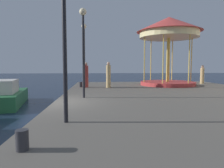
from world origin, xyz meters
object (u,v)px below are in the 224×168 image
object	(u,v)px
lamp_post_near_edge	(64,9)
person_by_the_water	(108,76)
bollard_north	(22,140)
motorboat_green	(4,96)
bollard_south	(81,85)
lamp_post_mid_promenade	(83,37)
carousel	(169,34)
person_far_corner	(202,75)
person_mid_promenade	(86,76)
lamp_post_far_end	(84,45)

from	to	relation	value
lamp_post_near_edge	person_by_the_water	size ratio (longest dim) A/B	2.44
lamp_post_near_edge	bollard_north	distance (m)	3.56
motorboat_green	bollard_south	xyz separation A→B (m)	(4.41, 2.85, 0.41)
lamp_post_near_edge	lamp_post_mid_promenade	bearing A→B (deg)	87.38
carousel	person_far_corner	size ratio (longest dim) A/B	3.34
motorboat_green	lamp_post_near_edge	world-z (taller)	lamp_post_near_edge
person_far_corner	person_mid_promenade	world-z (taller)	person_mid_promenade
lamp_post_far_end	person_far_corner	distance (m)	11.12
bollard_south	person_mid_promenade	xyz separation A→B (m)	(0.43, -0.15, 0.69)
motorboat_green	bollard_south	size ratio (longest dim) A/B	12.90
person_mid_promenade	lamp_post_mid_promenade	bearing A→B (deg)	-88.15
motorboat_green	person_far_corner	distance (m)	16.08
bollard_south	lamp_post_far_end	bearing A→B (deg)	-63.85
motorboat_green	person_by_the_water	distance (m)	7.02
lamp_post_far_end	person_far_corner	bearing A→B (deg)	15.41
lamp_post_far_end	lamp_post_near_edge	bearing A→B (deg)	-89.73
carousel	bollard_south	xyz separation A→B (m)	(-7.23, -1.15, -4.07)
carousel	person_mid_promenade	world-z (taller)	carousel
motorboat_green	person_by_the_water	xyz separation A→B (m)	(6.51, 2.37, 1.12)
carousel	person_mid_promenade	bearing A→B (deg)	-169.23
lamp_post_near_edge	person_by_the_water	xyz separation A→B (m)	(1.72, 9.25, -2.26)
motorboat_green	carousel	bearing A→B (deg)	18.95
lamp_post_near_edge	bollard_south	size ratio (longest dim) A/B	11.72
lamp_post_near_edge	person_far_corner	world-z (taller)	lamp_post_near_edge
lamp_post_near_edge	lamp_post_mid_promenade	size ratio (longest dim) A/B	1.05
lamp_post_near_edge	person_mid_promenade	xyz separation A→B (m)	(0.04, 9.59, -2.28)
bollard_north	motorboat_green	bearing A→B (deg)	115.90
lamp_post_near_edge	lamp_post_far_end	size ratio (longest dim) A/B	1.01
person_far_corner	person_mid_promenade	bearing A→B (deg)	-167.28
lamp_post_near_edge	lamp_post_mid_promenade	distance (m)	4.53
motorboat_green	lamp_post_near_edge	distance (m)	9.04
bollard_north	lamp_post_near_edge	bearing A→B (deg)	74.22
person_far_corner	lamp_post_near_edge	bearing A→B (deg)	-131.18
person_far_corner	carousel	bearing A→B (deg)	-163.67
lamp_post_near_edge	lamp_post_far_end	xyz separation A→B (m)	(-0.04, 9.04, -0.03)
carousel	bollard_north	distance (m)	15.30
bollard_north	person_far_corner	world-z (taller)	person_far_corner
lamp_post_near_edge	lamp_post_far_end	distance (m)	9.04
lamp_post_far_end	bollard_south	bearing A→B (deg)	116.15
lamp_post_far_end	carousel	bearing A→B (deg)	14.93
carousel	lamp_post_near_edge	xyz separation A→B (m)	(-6.84, -10.88, -1.10)
bollard_north	person_by_the_water	size ratio (longest dim) A/B	0.21
lamp_post_near_edge	person_mid_promenade	size ratio (longest dim) A/B	2.47
person_far_corner	person_mid_promenade	size ratio (longest dim) A/B	0.89
lamp_post_near_edge	person_far_corner	xyz separation A→B (m)	(10.44, 11.93, -2.38)
lamp_post_far_end	bollard_south	xyz separation A→B (m)	(-0.34, 0.69, -2.94)
bollard_south	person_by_the_water	world-z (taller)	person_by_the_water
bollard_north	person_mid_promenade	bearing A→B (deg)	87.12
bollard_south	person_far_corner	bearing A→B (deg)	11.49
motorboat_green	person_mid_promenade	bearing A→B (deg)	29.19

